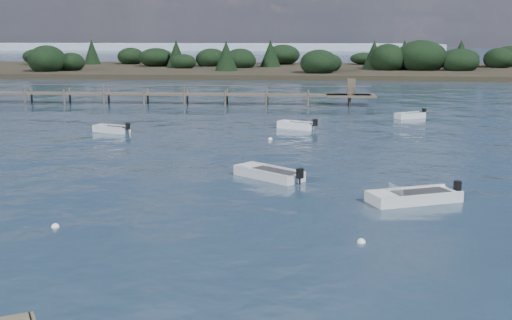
# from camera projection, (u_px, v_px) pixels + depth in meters

# --- Properties ---
(ground) EXTENTS (400.00, 400.00, 0.00)m
(ground) POSITION_uv_depth(u_px,v_px,m) (311.00, 94.00, 78.12)
(ground) COLOR #162534
(ground) RESTS_ON ground
(tender_far_grey) EXTENTS (3.13, 2.12, 1.00)m
(tender_far_grey) POSITION_uv_depth(u_px,v_px,m) (112.00, 130.00, 48.69)
(tender_far_grey) COLOR #B9BFC1
(tender_far_grey) RESTS_ON ground
(tender_far_white) EXTENTS (3.20, 2.37, 1.11)m
(tender_far_white) POSITION_uv_depth(u_px,v_px,m) (296.00, 127.00, 50.36)
(tender_far_white) COLOR white
(tender_far_white) RESTS_ON ground
(dinghy_mid_grey) EXTENTS (3.87, 3.53, 1.05)m
(dinghy_mid_grey) POSITION_uv_depth(u_px,v_px,m) (269.00, 175.00, 33.57)
(dinghy_mid_grey) COLOR #B9BFC1
(dinghy_mid_grey) RESTS_ON ground
(tender_far_grey_b) EXTENTS (2.93, 2.17, 1.02)m
(tender_far_grey_b) POSITION_uv_depth(u_px,v_px,m) (410.00, 117.00, 56.24)
(tender_far_grey_b) COLOR #B9BFC1
(tender_far_grey_b) RESTS_ON ground
(dinghy_mid_white_a) EXTENTS (4.50, 3.01, 1.05)m
(dinghy_mid_white_a) POSITION_uv_depth(u_px,v_px,m) (413.00, 199.00, 28.95)
(dinghy_mid_white_a) COLOR #B9BFC1
(dinghy_mid_white_a) RESTS_ON ground
(buoy_c) EXTENTS (0.32, 0.32, 0.32)m
(buoy_c) POSITION_uv_depth(u_px,v_px,m) (55.00, 227.00, 25.21)
(buoy_c) COLOR silver
(buoy_c) RESTS_ON ground
(buoy_e) EXTENTS (0.32, 0.32, 0.32)m
(buoy_e) POSITION_uv_depth(u_px,v_px,m) (270.00, 140.00, 45.33)
(buoy_e) COLOR silver
(buoy_e) RESTS_ON ground
(buoy_extra_a) EXTENTS (0.32, 0.32, 0.32)m
(buoy_extra_a) POSITION_uv_depth(u_px,v_px,m) (361.00, 243.00, 23.38)
(buoy_extra_a) COLOR silver
(buoy_extra_a) RESTS_ON ground
(jetty) EXTENTS (64.50, 3.20, 3.40)m
(jetty) POSITION_uv_depth(u_px,v_px,m) (106.00, 94.00, 67.80)
(jetty) COLOR #51473B
(jetty) RESTS_ON ground
(far_headland) EXTENTS (190.00, 40.00, 5.80)m
(far_headland) POSITION_uv_depth(u_px,v_px,m) (449.00, 62.00, 114.96)
(far_headland) COLOR black
(far_headland) RESTS_ON ground
(distant_haze) EXTENTS (280.00, 20.00, 2.40)m
(distant_haze) POSITION_uv_depth(u_px,v_px,m) (77.00, 50.00, 250.91)
(distant_haze) COLOR #8FA0B1
(distant_haze) RESTS_ON ground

